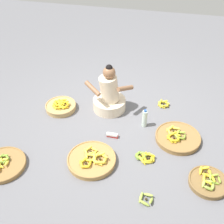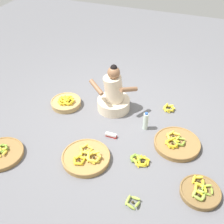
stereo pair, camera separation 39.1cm
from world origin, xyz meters
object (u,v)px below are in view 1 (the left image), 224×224
object	(u,v)px
banana_basket_back_right	(61,106)
loose_bananas_near_vendor	(164,104)
banana_basket_near_bicycle	(178,137)
water_bottle	(145,118)
banana_basket_front_left	(208,182)
loose_bananas_mid_right	(145,157)
vendor_woman_front	(109,96)
packet_carton_stack	(112,135)
banana_basket_front_right	(2,164)
loose_bananas_back_center	(146,199)
banana_basket_mid_left	(92,159)

from	to	relation	value
banana_basket_back_right	loose_bananas_near_vendor	bearing A→B (deg)	16.14
banana_basket_near_bicycle	water_bottle	size ratio (longest dim) A/B	2.14
banana_basket_front_left	loose_bananas_mid_right	distance (m)	0.83
vendor_woman_front	banana_basket_near_bicycle	xyz separation A→B (m)	(1.11, -0.48, -0.21)
water_bottle	packet_carton_stack	world-z (taller)	water_bottle
loose_bananas_near_vendor	vendor_woman_front	bearing A→B (deg)	-161.76
banana_basket_near_bicycle	loose_bananas_mid_right	size ratio (longest dim) A/B	2.18
vendor_woman_front	water_bottle	bearing A→B (deg)	-25.40
banana_basket_front_left	loose_bananas_near_vendor	xyz separation A→B (m)	(-0.65, 1.45, -0.02)
banana_basket_front_right	loose_bananas_near_vendor	xyz separation A→B (m)	(1.91, 1.76, -0.01)
banana_basket_near_bicycle	banana_basket_front_right	xyz separation A→B (m)	(-2.17, -1.00, -0.01)
loose_bananas_back_center	banana_basket_back_right	bearing A→B (deg)	138.56
banana_basket_back_right	loose_bananas_back_center	world-z (taller)	banana_basket_back_right
packet_carton_stack	loose_bananas_near_vendor	bearing A→B (deg)	54.12
vendor_woman_front	banana_basket_near_bicycle	bearing A→B (deg)	-23.41
loose_bananas_mid_right	loose_bananas_back_center	bearing A→B (deg)	-81.26
vendor_woman_front	banana_basket_back_right	world-z (taller)	vendor_woman_front
banana_basket_near_bicycle	banana_basket_back_right	distance (m)	1.89
loose_bananas_near_vendor	loose_bananas_mid_right	world-z (taller)	loose_bananas_mid_right
banana_basket_near_bicycle	packet_carton_stack	size ratio (longest dim) A/B	3.83
vendor_woman_front	loose_bananas_mid_right	world-z (taller)	vendor_woman_front
banana_basket_front_left	water_bottle	size ratio (longest dim) A/B	1.60
loose_bananas_near_vendor	loose_bananas_back_center	xyz separation A→B (m)	(-0.05, -1.84, 0.00)
banana_basket_back_right	packet_carton_stack	xyz separation A→B (m)	(0.95, -0.44, -0.03)
banana_basket_back_right	banana_basket_front_left	xyz separation A→B (m)	(2.26, -0.98, -0.01)
loose_bananas_near_vendor	packet_carton_stack	size ratio (longest dim) A/B	1.31
banana_basket_front_right	banana_basket_front_left	xyz separation A→B (m)	(2.56, 0.31, 0.01)
banana_basket_near_bicycle	vendor_woman_front	bearing A→B (deg)	156.59
vendor_woman_front	loose_bananas_near_vendor	size ratio (longest dim) A/B	3.67
packet_carton_stack	water_bottle	bearing A→B (deg)	39.70
banana_basket_mid_left	loose_bananas_near_vendor	xyz separation A→B (m)	(0.81, 1.43, -0.02)
banana_basket_mid_left	packet_carton_stack	bearing A→B (deg)	73.48
banana_basket_front_left	loose_bananas_near_vendor	world-z (taller)	banana_basket_front_left
loose_bananas_near_vendor	loose_bananas_mid_right	distance (m)	1.22
vendor_woman_front	banana_basket_front_left	xyz separation A→B (m)	(1.50, -1.17, -0.21)
vendor_woman_front	banana_basket_mid_left	size ratio (longest dim) A/B	1.26
loose_bananas_mid_right	packet_carton_stack	size ratio (longest dim) A/B	1.76
banana_basket_back_right	loose_bananas_back_center	bearing A→B (deg)	-41.44
loose_bananas_near_vendor	loose_bananas_back_center	size ratio (longest dim) A/B	1.21
vendor_woman_front	loose_bananas_mid_right	xyz separation A→B (m)	(0.71, -0.93, -0.23)
banana_basket_front_left	water_bottle	distance (m)	1.26
banana_basket_front_right	packet_carton_stack	distance (m)	1.52
banana_basket_front_right	loose_bananas_mid_right	size ratio (longest dim) A/B	2.04
banana_basket_near_bicycle	water_bottle	distance (m)	0.55
loose_bananas_back_center	loose_bananas_mid_right	bearing A→B (deg)	98.74
vendor_woman_front	loose_bananas_back_center	size ratio (longest dim) A/B	4.45
banana_basket_front_left	banana_basket_mid_left	bearing A→B (deg)	179.11
water_bottle	banana_basket_front_right	bearing A→B (deg)	-144.42
banana_basket_back_right	banana_basket_front_right	bearing A→B (deg)	-103.24
loose_bananas_back_center	banana_basket_near_bicycle	bearing A→B (deg)	74.34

